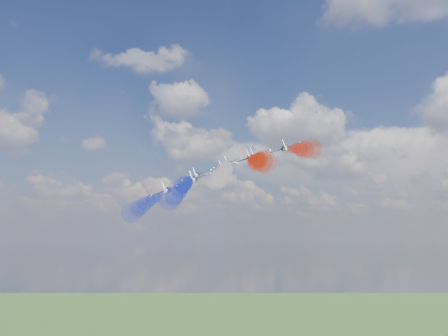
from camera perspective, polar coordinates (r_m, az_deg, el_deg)
The scene contains 16 objects.
jet_lead at distance 166.83m, azimuth 0.43°, elevation 0.54°, with size 9.89×12.36×3.30m, color black, non-canonical shape.
trail_lead at distance 138.17m, azimuth 0.26°, elevation 0.21°, with size 4.12×46.45×4.12m, color white, non-canonical shape.
jet_inner_left at distance 156.96m, azimuth -3.06°, elevation -0.84°, with size 9.89×12.36×3.30m, color black, non-canonical shape.
trail_inner_left at distance 128.43m, azimuth -4.02°, elevation -1.49°, with size 4.12×46.45×4.12m, color #1B31ED, non-canonical shape.
jet_inner_right at distance 155.07m, azimuth 2.88°, elevation 1.13°, with size 9.89×12.36×3.30m, color black, non-canonical shape.
trail_inner_right at distance 126.41m, azimuth 3.25°, elevation 0.91°, with size 4.12×46.45×4.12m, color red, non-canonical shape.
jet_outer_left at distance 147.55m, azimuth -6.40°, elevation -2.54°, with size 9.89×12.36×3.30m, color black, non-canonical shape.
trail_outer_left at distance 119.30m, azimuth -8.24°, elevation -3.65°, with size 4.12×46.45×4.12m, color #1B31ED, non-canonical shape.
jet_center_third at distance 144.44m, azimuth -0.14°, elevation -0.10°, with size 9.89×12.36×3.30m, color black, non-canonical shape.
trail_center_third at distance 115.79m, azimuth -0.49°, elevation -0.64°, with size 4.12×46.45×4.12m, color white, non-canonical shape.
jet_outer_right at distance 146.14m, azimuth 6.84°, elevation 2.17°, with size 9.89×12.36×3.30m, color black, non-canonical shape.
trail_outer_right at distance 117.63m, azimuth 8.19°, elevation 2.18°, with size 4.12×46.45×4.12m, color red, non-canonical shape.
jet_rear_left at distance 134.27m, azimuth -3.37°, elevation -1.35°, with size 9.89×12.36×3.30m, color black, non-canonical shape.
trail_rear_left at distance 105.78m, azimuth -4.62°, elevation -2.28°, with size 4.12×46.45×4.12m, color #1B31ED, non-canonical shape.
jet_rear_right at distance 134.26m, azimuth 3.35°, elevation 1.24°, with size 9.89×12.36×3.30m, color black, non-canonical shape.
trail_rear_right at distance 105.60m, azimuth 3.91°, elevation 1.01°, with size 4.12×46.45×4.12m, color red, non-canonical shape.
Camera 1 is at (99.52, -119.47, 105.94)m, focal length 40.31 mm.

